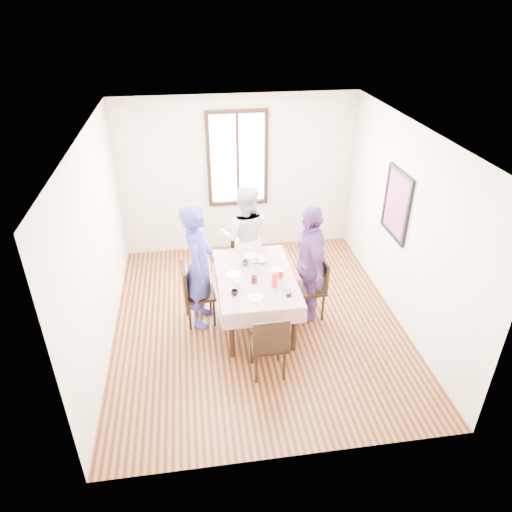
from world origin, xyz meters
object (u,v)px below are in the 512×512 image
object	(u,v)px
chair_near	(268,342)
person_far	(246,238)
person_left	(199,267)
chair_left	(199,294)
chair_right	(309,288)
dining_table	(255,299)
person_right	(309,264)
chair_far	(246,258)

from	to	relation	value
chair_near	person_far	world-z (taller)	person_far
chair_near	person_left	bearing A→B (deg)	121.88
chair_left	person_left	xyz separation A→B (m)	(0.02, 0.00, 0.44)
chair_right	person_left	size ratio (longest dim) A/B	0.51
dining_table	person_right	size ratio (longest dim) A/B	0.85
person_left	person_right	xyz separation A→B (m)	(1.49, -0.09, -0.03)
chair_near	person_left	size ratio (longest dim) A/B	0.51
chair_far	chair_near	xyz separation A→B (m)	(0.00, -2.02, 0.00)
chair_near	person_far	distance (m)	2.03
chair_near	person_right	bearing A→B (deg)	53.48
chair_right	person_far	xyz separation A→B (m)	(-0.77, 0.94, 0.37)
dining_table	person_right	world-z (taller)	person_right
person_left	dining_table	bearing A→B (deg)	-88.10
dining_table	chair_left	bearing A→B (deg)	169.84
dining_table	person_far	xyz separation A→B (m)	(0.00, 0.99, 0.45)
dining_table	person_left	distance (m)	0.92
person_far	person_right	bearing A→B (deg)	142.06
chair_far	person_right	distance (m)	1.28
dining_table	chair_right	size ratio (longest dim) A/B	1.61
person_far	chair_right	bearing A→B (deg)	142.81
person_far	chair_near	bearing A→B (deg)	103.72
chair_right	person_far	bearing A→B (deg)	37.86
chair_near	person_right	world-z (taller)	person_right
chair_left	chair_far	world-z (taller)	same
chair_right	chair_far	size ratio (longest dim) A/B	1.00
chair_far	person_far	world-z (taller)	person_far
person_right	person_left	bearing A→B (deg)	-94.99
chair_left	chair_far	distance (m)	1.16
person_right	chair_right	bearing A→B (deg)	88.52
chair_right	person_left	world-z (taller)	person_left
person_right	chair_near	bearing A→B (deg)	-36.79
person_far	person_left	bearing A→B (deg)	62.51
chair_left	chair_near	world-z (taller)	same
chair_far	person_far	bearing A→B (deg)	86.69
person_right	chair_far	bearing A→B (deg)	-143.68
chair_far	person_right	size ratio (longest dim) A/B	0.53
person_far	person_right	size ratio (longest dim) A/B	0.96
chair_left	person_right	xyz separation A→B (m)	(1.51, -0.09, 0.41)
chair_left	person_right	world-z (taller)	person_right
dining_table	chair_right	distance (m)	0.77
chair_right	person_far	size ratio (longest dim) A/B	0.55
chair_left	person_left	world-z (taller)	person_left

